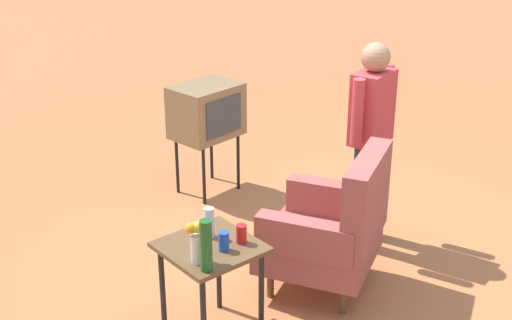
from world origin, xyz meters
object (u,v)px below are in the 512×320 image
(tv_on_stand, at_px, (207,112))
(person_standing, at_px, (371,133))
(armchair, at_px, (334,227))
(side_table, at_px, (211,260))
(soda_can_red, at_px, (241,234))
(bottle_short_clear, at_px, (209,222))
(soda_can_blue, at_px, (224,241))
(flower_vase, at_px, (198,240))
(bottle_wine_green, at_px, (206,246))

(tv_on_stand, xyz_separation_m, person_standing, (-0.41, 1.58, 0.16))
(armchair, relative_size, person_standing, 0.65)
(armchair, bearing_deg, side_table, -5.79)
(soda_can_red, bearing_deg, bottle_short_clear, -60.41)
(armchair, xyz_separation_m, soda_can_blue, (0.96, -0.00, 0.23))
(soda_can_red, relative_size, flower_vase, 0.46)
(bottle_short_clear, height_order, flower_vase, flower_vase)
(bottle_short_clear, bearing_deg, tv_on_stand, -125.58)
(side_table, xyz_separation_m, tv_on_stand, (-1.29, -1.80, 0.21))
(person_standing, bearing_deg, soda_can_red, 11.90)
(side_table, xyz_separation_m, person_standing, (-1.70, -0.23, 0.37))
(bottle_wine_green, bearing_deg, flower_vase, -98.55)
(tv_on_stand, distance_m, person_standing, 1.64)
(side_table, height_order, flower_vase, flower_vase)
(side_table, distance_m, bottle_short_clear, 0.23)
(person_standing, distance_m, bottle_short_clear, 1.65)
(soda_can_blue, relative_size, flower_vase, 0.46)
(tv_on_stand, bearing_deg, flower_vase, 52.75)
(side_table, bearing_deg, armchair, 174.21)
(person_standing, bearing_deg, bottle_wine_green, 13.23)
(armchair, distance_m, soda_can_red, 0.85)
(bottle_short_clear, height_order, soda_can_red, bottle_short_clear)
(armchair, height_order, soda_can_red, armchair)
(person_standing, distance_m, soda_can_red, 1.58)
(side_table, height_order, soda_can_red, soda_can_red)
(armchair, bearing_deg, flower_vase, 0.60)
(tv_on_stand, relative_size, bottle_short_clear, 5.15)
(bottle_short_clear, xyz_separation_m, soda_can_red, (-0.11, 0.19, -0.04))
(tv_on_stand, relative_size, flower_vase, 3.89)
(side_table, bearing_deg, bottle_short_clear, -124.52)
(armchair, distance_m, bottle_wine_green, 1.23)
(soda_can_blue, xyz_separation_m, soda_can_red, (-0.14, -0.00, 0.00))
(armchair, height_order, side_table, armchair)
(bottle_short_clear, bearing_deg, soda_can_red, 119.59)
(soda_can_blue, distance_m, bottle_short_clear, 0.20)
(side_table, xyz_separation_m, bottle_short_clear, (-0.06, -0.09, 0.20))
(armchair, xyz_separation_m, person_standing, (-0.71, -0.33, 0.44))
(flower_vase, bearing_deg, soda_can_red, -177.39)
(flower_vase, bearing_deg, side_table, -146.35)
(tv_on_stand, distance_m, soda_can_red, 2.20)
(side_table, distance_m, bottle_wine_green, 0.39)
(soda_can_blue, relative_size, bottle_short_clear, 0.61)
(person_standing, height_order, bottle_wine_green, person_standing)
(soda_can_blue, xyz_separation_m, bottle_short_clear, (-0.03, -0.19, 0.04))
(armchair, relative_size, tv_on_stand, 1.03)
(side_table, distance_m, tv_on_stand, 2.22)
(person_standing, distance_m, flower_vase, 1.90)
(bottle_short_clear, bearing_deg, armchair, 168.35)
(flower_vase, bearing_deg, soda_can_blue, -176.42)
(flower_vase, bearing_deg, person_standing, -169.75)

